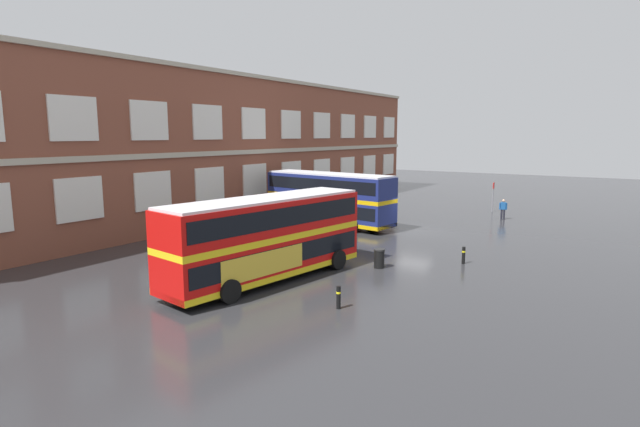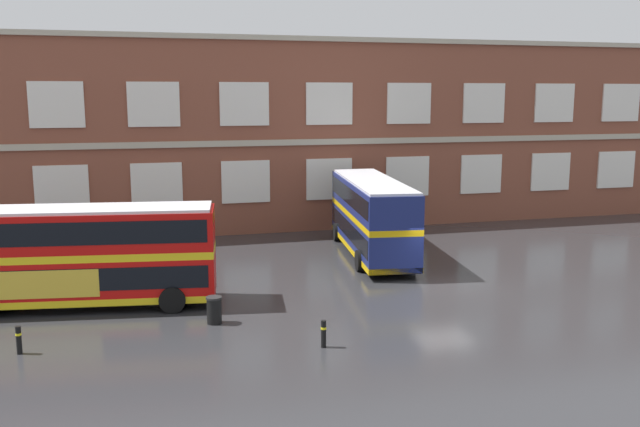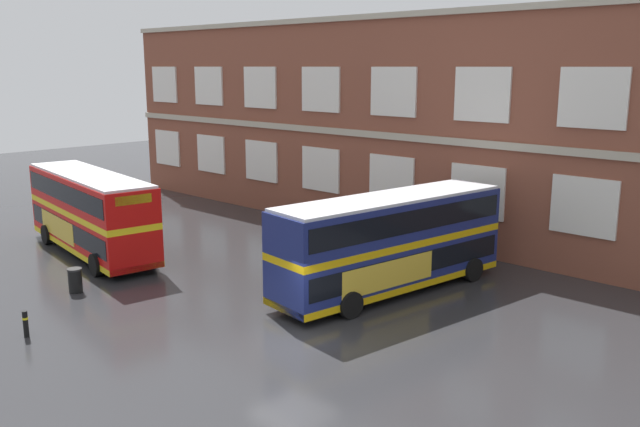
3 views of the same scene
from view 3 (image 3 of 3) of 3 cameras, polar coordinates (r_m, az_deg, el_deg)
ground_plane at (r=24.70m, az=1.11°, el=-9.70°), size 120.00×120.00×0.00m
brick_terminal_building at (r=37.13m, az=16.46°, el=6.51°), size 57.94×8.19×11.97m
double_decker_near at (r=35.70m, az=-18.70°, el=0.15°), size 11.26×4.13×4.07m
double_decker_middle at (r=28.16m, az=5.94°, el=-2.38°), size 3.99×11.24×4.07m
station_litter_bin at (r=30.16m, az=-19.87°, el=-5.29°), size 0.60×0.60×1.03m
safety_bollard_west at (r=25.97m, az=-23.48°, el=-8.48°), size 0.19×0.19×0.95m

